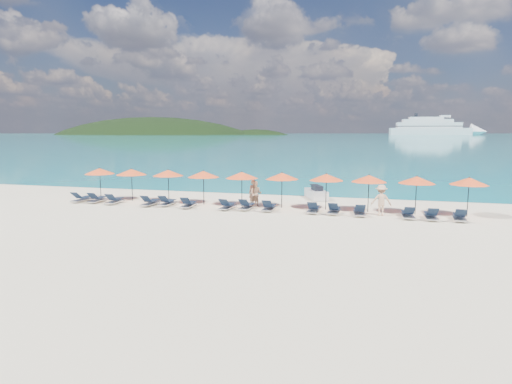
# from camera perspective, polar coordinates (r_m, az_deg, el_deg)

# --- Properties ---
(ground) EXTENTS (1400.00, 1400.00, 0.00)m
(ground) POSITION_cam_1_polar(r_m,az_deg,el_deg) (22.88, -1.95, -4.00)
(ground) COLOR beige
(sea) EXTENTS (1600.00, 1300.00, 0.01)m
(sea) POSITION_cam_1_polar(r_m,az_deg,el_deg) (681.44, 14.60, 7.42)
(sea) COLOR #1FA9B2
(sea) RESTS_ON ground
(headland_main) EXTENTS (374.00, 242.00, 126.50)m
(headland_main) POSITION_cam_1_polar(r_m,az_deg,el_deg) (641.06, -13.61, 4.03)
(headland_main) COLOR black
(headland_main) RESTS_ON ground
(headland_small) EXTENTS (162.00, 126.00, 85.50)m
(headland_small) POSITION_cam_1_polar(r_m,az_deg,el_deg) (603.41, -0.04, 4.30)
(headland_small) COLOR black
(headland_small) RESTS_ON ground
(cruise_ship) EXTENTS (123.83, 31.33, 34.11)m
(cruise_ship) POSITION_cam_1_polar(r_m,az_deg,el_deg) (623.44, 23.15, 7.82)
(cruise_ship) COLOR silver
(cruise_ship) RESTS_ON ground
(jetski) EXTENTS (2.02, 2.91, 0.97)m
(jetski) POSITION_cam_1_polar(r_m,az_deg,el_deg) (30.78, 8.03, -0.19)
(jetski) COLOR silver
(jetski) RESTS_ON ground
(beachgoer_a) EXTENTS (0.72, 0.59, 1.70)m
(beachgoer_a) POSITION_cam_1_polar(r_m,az_deg,el_deg) (27.60, -0.32, -0.11)
(beachgoer_a) COLOR tan
(beachgoer_a) RESTS_ON ground
(beachgoer_b) EXTENTS (0.82, 0.50, 1.65)m
(beachgoer_b) POSITION_cam_1_polar(r_m,az_deg,el_deg) (27.38, -0.04, -0.24)
(beachgoer_b) COLOR tan
(beachgoer_b) RESTS_ON ground
(beachgoer_c) EXTENTS (1.20, 0.66, 1.78)m
(beachgoer_c) POSITION_cam_1_polar(r_m,az_deg,el_deg) (25.46, 16.35, -1.05)
(beachgoer_c) COLOR tan
(beachgoer_c) RESTS_ON ground
(umbrella_0) EXTENTS (2.10, 2.10, 2.28)m
(umbrella_0) POSITION_cam_1_polar(r_m,az_deg,el_deg) (32.01, -20.12, 2.63)
(umbrella_0) COLOR black
(umbrella_0) RESTS_ON ground
(umbrella_1) EXTENTS (2.10, 2.10, 2.28)m
(umbrella_1) POSITION_cam_1_polar(r_m,az_deg,el_deg) (30.69, -16.28, 2.58)
(umbrella_1) COLOR black
(umbrella_1) RESTS_ON ground
(umbrella_2) EXTENTS (2.10, 2.10, 2.28)m
(umbrella_2) POSITION_cam_1_polar(r_m,az_deg,el_deg) (29.38, -11.64, 2.51)
(umbrella_2) COLOR black
(umbrella_2) RESTS_ON ground
(umbrella_3) EXTENTS (2.10, 2.10, 2.28)m
(umbrella_3) POSITION_cam_1_polar(r_m,az_deg,el_deg) (28.16, -7.03, 2.38)
(umbrella_3) COLOR black
(umbrella_3) RESTS_ON ground
(umbrella_4) EXTENTS (2.10, 2.10, 2.28)m
(umbrella_4) POSITION_cam_1_polar(r_m,az_deg,el_deg) (27.32, -1.91, 2.26)
(umbrella_4) COLOR black
(umbrella_4) RESTS_ON ground
(umbrella_5) EXTENTS (2.10, 2.10, 2.28)m
(umbrella_5) POSITION_cam_1_polar(r_m,az_deg,el_deg) (26.81, 3.48, 2.14)
(umbrella_5) COLOR black
(umbrella_5) RESTS_ON ground
(umbrella_6) EXTENTS (2.10, 2.10, 2.28)m
(umbrella_6) POSITION_cam_1_polar(r_m,az_deg,el_deg) (26.42, 9.37, 1.96)
(umbrella_6) COLOR black
(umbrella_6) RESTS_ON ground
(umbrella_7) EXTENTS (2.10, 2.10, 2.28)m
(umbrella_7) POSITION_cam_1_polar(r_m,az_deg,el_deg) (26.18, 14.83, 1.74)
(umbrella_7) COLOR black
(umbrella_7) RESTS_ON ground
(umbrella_8) EXTENTS (2.10, 2.10, 2.28)m
(umbrella_8) POSITION_cam_1_polar(r_m,az_deg,el_deg) (26.29, 20.65, 1.52)
(umbrella_8) COLOR black
(umbrella_8) RESTS_ON ground
(umbrella_9) EXTENTS (2.10, 2.10, 2.28)m
(umbrella_9) POSITION_cam_1_polar(r_m,az_deg,el_deg) (26.76, 26.55, 1.29)
(umbrella_9) COLOR black
(umbrella_9) RESTS_ON ground
(lounger_0) EXTENTS (0.74, 1.74, 0.66)m
(lounger_0) POSITION_cam_1_polar(r_m,az_deg,el_deg) (31.59, -22.18, -0.80)
(lounger_0) COLOR silver
(lounger_0) RESTS_ON ground
(lounger_1) EXTENTS (0.70, 1.73, 0.66)m
(lounger_1) POSITION_cam_1_polar(r_m,az_deg,el_deg) (30.95, -20.39, -0.88)
(lounger_1) COLOR silver
(lounger_1) RESTS_ON ground
(lounger_2) EXTENTS (0.79, 1.76, 0.66)m
(lounger_2) POSITION_cam_1_polar(r_m,az_deg,el_deg) (30.01, -18.35, -1.05)
(lounger_2) COLOR silver
(lounger_2) RESTS_ON ground
(lounger_3) EXTENTS (0.64, 1.71, 0.66)m
(lounger_3) POSITION_cam_1_polar(r_m,az_deg,el_deg) (28.58, -13.93, -1.32)
(lounger_3) COLOR silver
(lounger_3) RESTS_ON ground
(lounger_4) EXTENTS (0.64, 1.71, 0.66)m
(lounger_4) POSITION_cam_1_polar(r_m,az_deg,el_deg) (28.33, -11.75, -1.33)
(lounger_4) COLOR silver
(lounger_4) RESTS_ON ground
(lounger_5) EXTENTS (0.74, 1.74, 0.66)m
(lounger_5) POSITION_cam_1_polar(r_m,az_deg,el_deg) (27.39, -8.99, -1.58)
(lounger_5) COLOR silver
(lounger_5) RESTS_ON ground
(lounger_6) EXTENTS (0.73, 1.74, 0.66)m
(lounger_6) POSITION_cam_1_polar(r_m,az_deg,el_deg) (26.47, -3.82, -1.83)
(lounger_6) COLOR silver
(lounger_6) RESTS_ON ground
(lounger_7) EXTENTS (0.76, 1.74, 0.66)m
(lounger_7) POSITION_cam_1_polar(r_m,az_deg,el_deg) (26.37, -1.22, -1.86)
(lounger_7) COLOR silver
(lounger_7) RESTS_ON ground
(lounger_8) EXTENTS (0.62, 1.70, 0.66)m
(lounger_8) POSITION_cam_1_polar(r_m,az_deg,el_deg) (25.95, 1.76, -2.02)
(lounger_8) COLOR silver
(lounger_8) RESTS_ON ground
(lounger_9) EXTENTS (0.62, 1.70, 0.66)m
(lounger_9) POSITION_cam_1_polar(r_m,az_deg,el_deg) (25.53, 7.68, -2.26)
(lounger_9) COLOR silver
(lounger_9) RESTS_ON ground
(lounger_10) EXTENTS (0.70, 1.73, 0.66)m
(lounger_10) POSITION_cam_1_polar(r_m,az_deg,el_deg) (25.43, 10.39, -2.36)
(lounger_10) COLOR silver
(lounger_10) RESTS_ON ground
(lounger_11) EXTENTS (0.79, 1.75, 0.66)m
(lounger_11) POSITION_cam_1_polar(r_m,az_deg,el_deg) (25.22, 13.62, -2.54)
(lounger_11) COLOR silver
(lounger_11) RESTS_ON ground
(lounger_12) EXTENTS (0.71, 1.73, 0.66)m
(lounger_12) POSITION_cam_1_polar(r_m,az_deg,el_deg) (25.23, 19.57, -2.78)
(lounger_12) COLOR silver
(lounger_12) RESTS_ON ground
(lounger_13) EXTENTS (0.65, 1.71, 0.66)m
(lounger_13) POSITION_cam_1_polar(r_m,az_deg,el_deg) (25.26, 22.28, -2.91)
(lounger_13) COLOR silver
(lounger_13) RESTS_ON ground
(lounger_14) EXTENTS (0.77, 1.75, 0.66)m
(lounger_14) POSITION_cam_1_polar(r_m,az_deg,el_deg) (25.57, 25.50, -2.96)
(lounger_14) COLOR silver
(lounger_14) RESTS_ON ground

